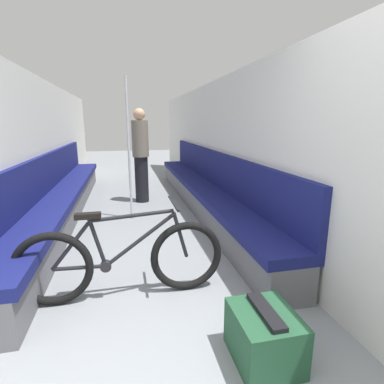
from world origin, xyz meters
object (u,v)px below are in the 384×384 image
(bench_seat_row_left, at_px, (62,198))
(bicycle, at_px, (122,260))
(bench_seat_row_right, at_px, (203,191))
(grab_pole_near, at_px, (129,152))
(luggage_bag, at_px, (264,336))
(passenger_standing, at_px, (141,155))

(bench_seat_row_left, distance_m, bicycle, 2.63)
(bench_seat_row_right, relative_size, bicycle, 3.42)
(grab_pole_near, bearing_deg, luggage_bag, -76.87)
(grab_pole_near, distance_m, passenger_standing, 1.01)
(bench_seat_row_right, height_order, luggage_bag, bench_seat_row_right)
(bench_seat_row_right, xyz_separation_m, luggage_bag, (-0.50, -3.38, -0.15))
(luggage_bag, bearing_deg, passenger_standing, 97.00)
(bench_seat_row_right, bearing_deg, grab_pole_near, -167.88)
(bicycle, bearing_deg, bench_seat_row_right, 44.49)
(bench_seat_row_left, bearing_deg, grab_pole_near, -14.02)
(bicycle, xyz_separation_m, luggage_bag, (0.86, -0.91, -0.17))
(bench_seat_row_left, height_order, passenger_standing, passenger_standing)
(luggage_bag, bearing_deg, bench_seat_row_right, 81.62)
(bicycle, height_order, grab_pole_near, grab_pole_near)
(bench_seat_row_left, distance_m, grab_pole_near, 1.30)
(bicycle, bearing_deg, luggage_bag, -63.54)
(grab_pole_near, xyz_separation_m, passenger_standing, (0.22, 0.98, -0.15))
(bicycle, bearing_deg, passenger_standing, 66.90)
(bench_seat_row_left, relative_size, bicycle, 3.42)
(bench_seat_row_left, distance_m, passenger_standing, 1.57)
(bicycle, relative_size, grab_pole_near, 0.82)
(bench_seat_row_right, height_order, passenger_standing, passenger_standing)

